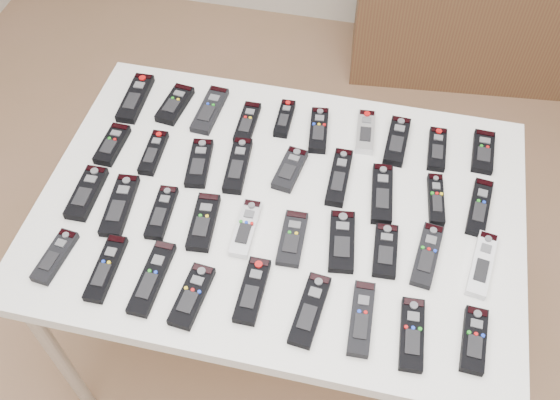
% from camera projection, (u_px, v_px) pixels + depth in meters
% --- Properties ---
extents(ground, '(4.00, 4.00, 0.00)m').
position_uv_depth(ground, '(296.00, 376.00, 2.15)').
color(ground, '#926D4A').
rests_on(ground, ground).
extents(table, '(1.25, 0.88, 0.78)m').
position_uv_depth(table, '(280.00, 218.00, 1.67)').
color(table, white).
rests_on(table, ground).
extents(sideboard, '(1.60, 0.54, 0.79)m').
position_uv_depth(sideboard, '(534.00, 4.00, 2.80)').
color(sideboard, '#523020').
rests_on(sideboard, ground).
extents(remote_0, '(0.06, 0.19, 0.02)m').
position_uv_depth(remote_0, '(135.00, 98.00, 1.85)').
color(remote_0, black).
rests_on(remote_0, table).
extents(remote_1, '(0.08, 0.16, 0.02)m').
position_uv_depth(remote_1, '(175.00, 104.00, 1.83)').
color(remote_1, black).
rests_on(remote_1, table).
extents(remote_2, '(0.07, 0.19, 0.02)m').
position_uv_depth(remote_2, '(210.00, 110.00, 1.82)').
color(remote_2, black).
rests_on(remote_2, table).
extents(remote_3, '(0.05, 0.15, 0.02)m').
position_uv_depth(remote_3, '(247.00, 123.00, 1.79)').
color(remote_3, black).
rests_on(remote_3, table).
extents(remote_4, '(0.04, 0.14, 0.02)m').
position_uv_depth(remote_4, '(285.00, 119.00, 1.80)').
color(remote_4, black).
rests_on(remote_4, table).
extents(remote_5, '(0.07, 0.17, 0.02)m').
position_uv_depth(remote_5, '(319.00, 130.00, 1.77)').
color(remote_5, black).
rests_on(remote_5, table).
extents(remote_6, '(0.06, 0.16, 0.02)m').
position_uv_depth(remote_6, '(365.00, 132.00, 1.77)').
color(remote_6, '#B7B7BC').
rests_on(remote_6, table).
extents(remote_7, '(0.06, 0.17, 0.02)m').
position_uv_depth(remote_7, '(397.00, 141.00, 1.74)').
color(remote_7, black).
rests_on(remote_7, table).
extents(remote_8, '(0.05, 0.15, 0.02)m').
position_uv_depth(remote_8, '(437.00, 149.00, 1.73)').
color(remote_8, black).
rests_on(remote_8, table).
extents(remote_9, '(0.06, 0.15, 0.02)m').
position_uv_depth(remote_9, '(483.00, 152.00, 1.72)').
color(remote_9, black).
rests_on(remote_9, table).
extents(remote_10, '(0.06, 0.14, 0.02)m').
position_uv_depth(remote_10, '(112.00, 144.00, 1.74)').
color(remote_10, black).
rests_on(remote_10, table).
extents(remote_11, '(0.05, 0.15, 0.02)m').
position_uv_depth(remote_11, '(153.00, 153.00, 1.72)').
color(remote_11, black).
rests_on(remote_11, table).
extents(remote_12, '(0.08, 0.17, 0.02)m').
position_uv_depth(remote_12, '(199.00, 163.00, 1.70)').
color(remote_12, black).
rests_on(remote_12, table).
extents(remote_13, '(0.07, 0.19, 0.02)m').
position_uv_depth(remote_13, '(238.00, 165.00, 1.69)').
color(remote_13, black).
rests_on(remote_13, table).
extents(remote_14, '(0.08, 0.15, 0.02)m').
position_uv_depth(remote_14, '(290.00, 169.00, 1.68)').
color(remote_14, black).
rests_on(remote_14, table).
extents(remote_15, '(0.05, 0.19, 0.02)m').
position_uv_depth(remote_15, '(339.00, 177.00, 1.66)').
color(remote_15, black).
rests_on(remote_15, table).
extents(remote_16, '(0.07, 0.19, 0.02)m').
position_uv_depth(remote_16, '(382.00, 194.00, 1.63)').
color(remote_16, black).
rests_on(remote_16, table).
extents(remote_17, '(0.06, 0.16, 0.02)m').
position_uv_depth(remote_17, '(436.00, 199.00, 1.62)').
color(remote_17, black).
rests_on(remote_17, table).
extents(remote_18, '(0.07, 0.18, 0.02)m').
position_uv_depth(remote_18, '(479.00, 207.00, 1.60)').
color(remote_18, black).
rests_on(remote_18, table).
extents(remote_19, '(0.06, 0.17, 0.02)m').
position_uv_depth(remote_19, '(87.00, 193.00, 1.63)').
color(remote_19, black).
rests_on(remote_19, table).
extents(remote_20, '(0.08, 0.20, 0.02)m').
position_uv_depth(remote_20, '(120.00, 205.00, 1.61)').
color(remote_20, black).
rests_on(remote_20, table).
extents(remote_21, '(0.06, 0.16, 0.02)m').
position_uv_depth(remote_21, '(162.00, 212.00, 1.59)').
color(remote_21, black).
rests_on(remote_21, table).
extents(remote_22, '(0.07, 0.17, 0.02)m').
position_uv_depth(remote_22, '(204.00, 222.00, 1.57)').
color(remote_22, black).
rests_on(remote_22, table).
extents(remote_23, '(0.05, 0.17, 0.02)m').
position_uv_depth(remote_23, '(246.00, 228.00, 1.56)').
color(remote_23, '#B7B7BC').
rests_on(remote_23, table).
extents(remote_24, '(0.06, 0.16, 0.02)m').
position_uv_depth(remote_24, '(292.00, 238.00, 1.54)').
color(remote_24, black).
rests_on(remote_24, table).
extents(remote_25, '(0.08, 0.18, 0.02)m').
position_uv_depth(remote_25, '(342.00, 241.00, 1.54)').
color(remote_25, black).
rests_on(remote_25, table).
extents(remote_26, '(0.06, 0.15, 0.02)m').
position_uv_depth(remote_26, '(385.00, 251.00, 1.52)').
color(remote_26, black).
rests_on(remote_26, table).
extents(remote_27, '(0.07, 0.18, 0.02)m').
position_uv_depth(remote_27, '(427.00, 255.00, 1.51)').
color(remote_27, black).
rests_on(remote_27, table).
extents(remote_28, '(0.07, 0.19, 0.02)m').
position_uv_depth(remote_28, '(482.00, 264.00, 1.50)').
color(remote_28, silver).
rests_on(remote_28, table).
extents(remote_29, '(0.06, 0.15, 0.02)m').
position_uv_depth(remote_29, '(55.00, 256.00, 1.51)').
color(remote_29, black).
rests_on(remote_29, table).
extents(remote_30, '(0.05, 0.18, 0.02)m').
position_uv_depth(remote_30, '(106.00, 268.00, 1.49)').
color(remote_30, black).
rests_on(remote_30, table).
extents(remote_31, '(0.06, 0.20, 0.02)m').
position_uv_depth(remote_31, '(152.00, 278.00, 1.48)').
color(remote_31, black).
rests_on(remote_31, table).
extents(remote_32, '(0.07, 0.17, 0.02)m').
position_uv_depth(remote_32, '(192.00, 296.00, 1.44)').
color(remote_32, black).
rests_on(remote_32, table).
extents(remote_33, '(0.05, 0.17, 0.02)m').
position_uv_depth(remote_33, '(252.00, 291.00, 1.45)').
color(remote_33, black).
rests_on(remote_33, table).
extents(remote_34, '(0.07, 0.19, 0.02)m').
position_uv_depth(remote_34, '(310.00, 310.00, 1.42)').
color(remote_34, black).
rests_on(remote_34, table).
extents(remote_35, '(0.06, 0.18, 0.02)m').
position_uv_depth(remote_35, '(361.00, 318.00, 1.41)').
color(remote_35, black).
rests_on(remote_35, table).
extents(remote_36, '(0.06, 0.18, 0.02)m').
position_uv_depth(remote_36, '(412.00, 334.00, 1.39)').
color(remote_36, black).
rests_on(remote_36, table).
extents(remote_37, '(0.06, 0.16, 0.02)m').
position_uv_depth(remote_37, '(474.00, 340.00, 1.38)').
color(remote_37, black).
rests_on(remote_37, table).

